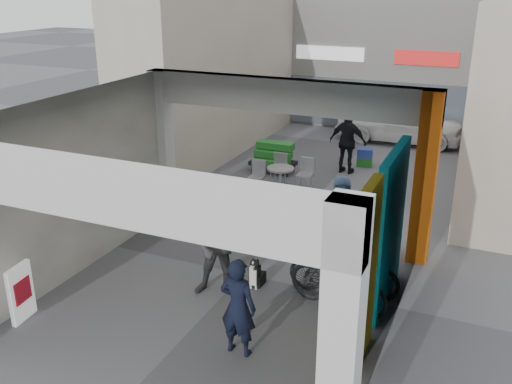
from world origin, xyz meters
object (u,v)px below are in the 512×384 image
at_px(man_back_turned, 219,245).
at_px(man_elderly, 340,213).
at_px(border_collie, 256,274).
at_px(white_van, 400,121).
at_px(produce_stand, 273,161).
at_px(cafe_set, 280,179).
at_px(bicycle_rear, 338,281).
at_px(man_with_dog, 238,307).
at_px(bicycle_front, 344,269).
at_px(man_crates, 348,142).

distance_m(man_back_turned, man_elderly, 3.05).
xyz_separation_m(border_collie, white_van, (0.55, 11.25, 0.49)).
height_order(border_collie, man_back_turned, man_back_turned).
bearing_deg(produce_stand, cafe_set, -77.97).
xyz_separation_m(bicycle_rear, white_van, (-1.06, 11.41, 0.18)).
bearing_deg(cafe_set, bicycle_rear, -58.94).
relative_size(man_with_dog, bicycle_front, 0.80).
distance_m(bicycle_front, bicycle_rear, 0.50).
bearing_deg(bicycle_front, white_van, -0.14).
distance_m(produce_stand, bicycle_front, 7.14).
height_order(produce_stand, bicycle_rear, bicycle_rear).
xyz_separation_m(bicycle_front, white_van, (-1.03, 10.91, 0.21)).
relative_size(border_collie, bicycle_front, 0.31).
height_order(produce_stand, white_van, white_van).
relative_size(man_with_dog, man_crates, 0.84).
relative_size(man_with_dog, man_elderly, 0.98).
xyz_separation_m(man_elderly, white_van, (-0.43, 9.09, -0.08)).
height_order(produce_stand, border_collie, produce_stand).
distance_m(cafe_set, produce_stand, 1.61).
bearing_deg(man_back_turned, cafe_set, 81.21).
xyz_separation_m(man_with_dog, man_back_turned, (-1.05, 1.44, 0.19)).
height_order(man_back_turned, bicycle_rear, man_back_turned).
distance_m(cafe_set, bicycle_rear, 5.98).
distance_m(cafe_set, man_elderly, 3.75).
bearing_deg(man_back_turned, bicycle_rear, -9.45).
distance_m(cafe_set, man_crates, 2.60).
relative_size(border_collie, man_crates, 0.32).
bearing_deg(man_elderly, bicycle_front, -91.79).
xyz_separation_m(man_crates, bicycle_front, (1.80, -6.81, -0.43)).
height_order(man_elderly, white_van, man_elderly).
xyz_separation_m(border_collie, man_with_dog, (0.56, -1.95, 0.56)).
relative_size(man_back_turned, man_crates, 1.04).
height_order(man_crates, white_van, man_crates).
xyz_separation_m(cafe_set, bicycle_rear, (3.08, -5.12, 0.24)).
bearing_deg(bicycle_front, man_with_dog, 150.52).
xyz_separation_m(man_back_turned, white_van, (1.04, 11.76, -0.26)).
relative_size(produce_stand, man_crates, 0.70).
xyz_separation_m(bicycle_front, bicycle_rear, (0.03, -0.50, 0.03)).
relative_size(man_with_dog, white_van, 0.37).
distance_m(cafe_set, border_collie, 5.18).
relative_size(cafe_set, man_elderly, 0.92).
bearing_deg(man_back_turned, man_crates, 69.02).
xyz_separation_m(man_crates, white_van, (0.77, 4.10, -0.22)).
height_order(cafe_set, bicycle_front, bicycle_front).
xyz_separation_m(produce_stand, man_back_turned, (1.76, -6.88, 0.65)).
distance_m(produce_stand, man_back_turned, 7.13).
relative_size(border_collie, man_elderly, 0.38).
relative_size(man_crates, bicycle_front, 0.95).
relative_size(man_back_turned, man_elderly, 1.21).
distance_m(man_elderly, white_van, 9.10).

